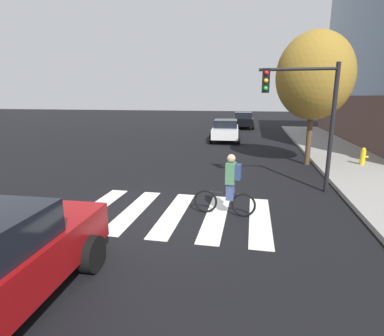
{
  "coord_description": "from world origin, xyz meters",
  "views": [
    {
      "loc": [
        2.56,
        -7.65,
        3.17
      ],
      "look_at": [
        0.7,
        1.8,
        0.89
      ],
      "focal_mm": 28.44,
      "sensor_mm": 36.0,
      "label": 1
    }
  ],
  "objects_px": {
    "cyclist": "(229,185)",
    "fire_hydrant": "(363,156)",
    "sedan_far": "(243,120)",
    "traffic_light_near": "(307,106)",
    "sedan_mid": "(226,130)",
    "street_tree_near": "(314,76)"
  },
  "relations": [
    {
      "from": "sedan_mid",
      "to": "street_tree_near",
      "type": "height_order",
      "value": "street_tree_near"
    },
    {
      "from": "sedan_far",
      "to": "traffic_light_near",
      "type": "relative_size",
      "value": 1.12
    },
    {
      "from": "street_tree_near",
      "to": "sedan_far",
      "type": "bearing_deg",
      "value": 102.1
    },
    {
      "from": "traffic_light_near",
      "to": "street_tree_near",
      "type": "xyz_separation_m",
      "value": [
        0.92,
        4.37,
        1.17
      ]
    },
    {
      "from": "fire_hydrant",
      "to": "street_tree_near",
      "type": "xyz_separation_m",
      "value": [
        -2.34,
        0.24,
        3.5
      ]
    },
    {
      "from": "cyclist",
      "to": "sedan_mid",
      "type": "bearing_deg",
      "value": 95.43
    },
    {
      "from": "sedan_far",
      "to": "street_tree_near",
      "type": "xyz_separation_m",
      "value": [
        3.56,
        -16.62,
        3.21
      ]
    },
    {
      "from": "sedan_far",
      "to": "street_tree_near",
      "type": "bearing_deg",
      "value": -77.9
    },
    {
      "from": "traffic_light_near",
      "to": "sedan_far",
      "type": "bearing_deg",
      "value": 97.18
    },
    {
      "from": "sedan_mid",
      "to": "traffic_light_near",
      "type": "distance_m",
      "value": 12.21
    },
    {
      "from": "sedan_far",
      "to": "cyclist",
      "type": "relative_size",
      "value": 2.75
    },
    {
      "from": "sedan_far",
      "to": "fire_hydrant",
      "type": "relative_size",
      "value": 6.03
    },
    {
      "from": "fire_hydrant",
      "to": "street_tree_near",
      "type": "relative_size",
      "value": 0.13
    },
    {
      "from": "traffic_light_near",
      "to": "sedan_mid",
      "type": "bearing_deg",
      "value": 107.3
    },
    {
      "from": "cyclist",
      "to": "traffic_light_near",
      "type": "bearing_deg",
      "value": 50.15
    },
    {
      "from": "sedan_far",
      "to": "fire_hydrant",
      "type": "xyz_separation_m",
      "value": [
        5.9,
        -16.86,
        -0.3
      ]
    },
    {
      "from": "cyclist",
      "to": "sedan_far",
      "type": "bearing_deg",
      "value": 91.0
    },
    {
      "from": "cyclist",
      "to": "fire_hydrant",
      "type": "xyz_separation_m",
      "value": [
        5.49,
        6.8,
        -0.31
      ]
    },
    {
      "from": "sedan_mid",
      "to": "cyclist",
      "type": "height_order",
      "value": "cyclist"
    },
    {
      "from": "cyclist",
      "to": "fire_hydrant",
      "type": "distance_m",
      "value": 8.74
    },
    {
      "from": "sedan_mid",
      "to": "sedan_far",
      "type": "height_order",
      "value": "sedan_far"
    },
    {
      "from": "street_tree_near",
      "to": "traffic_light_near",
      "type": "bearing_deg",
      "value": -101.88
    }
  ]
}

